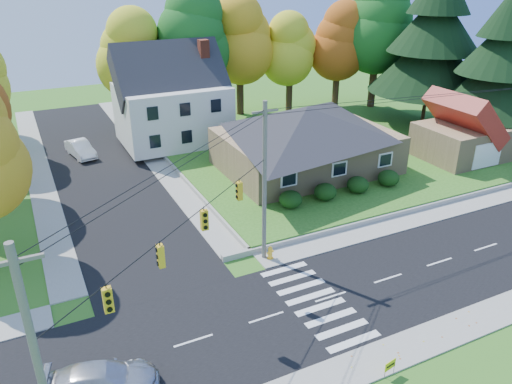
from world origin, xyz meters
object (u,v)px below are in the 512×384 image
ranch_house (306,137)px  fire_hydrant (270,253)px  white_car (80,149)px  silver_sedan (102,380)px

ranch_house → fire_hydrant: bearing=-129.7°
ranch_house → white_car: 21.42m
ranch_house → silver_sedan: ranch_house is taller
silver_sedan → fire_hydrant: size_ratio=5.27×
fire_hydrant → silver_sedan: bearing=-151.0°
ranch_house → silver_sedan: (-20.53, -17.36, -2.55)m
ranch_house → fire_hydrant: size_ratio=16.16×
silver_sedan → white_car: 30.40m
silver_sedan → fire_hydrant: silver_sedan is taller
white_car → fire_hydrant: bearing=-83.3°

